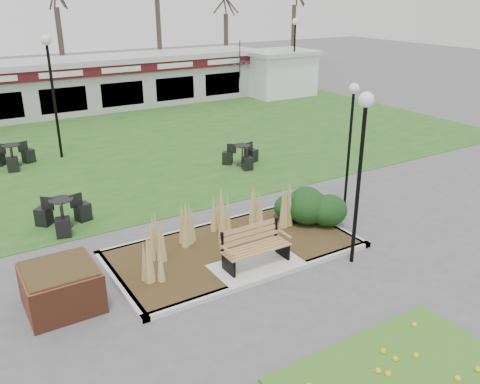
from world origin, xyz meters
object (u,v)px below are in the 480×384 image
lamp_post_far_right (295,40)px  bistro_set_b (63,218)px  brick_planter (61,287)px  bistro_set_c (13,159)px  lamp_post_mid_left (50,70)px  bistro_set_d (242,158)px  lamp_post_near_left (362,142)px  lamp_post_near_right (352,118)px  food_pavilion (56,87)px  patio_umbrella (240,74)px  park_bench (254,246)px  service_hut (279,72)px

lamp_post_far_right → bistro_set_b: bearing=-145.3°
brick_planter → bistro_set_c: (0.70, 10.53, -0.17)m
lamp_post_mid_left → bistro_set_d: lamp_post_mid_left is taller
lamp_post_near_left → lamp_post_near_right: 3.78m
lamp_post_near_left → bistro_set_b: 8.56m
brick_planter → food_pavilion: food_pavilion is taller
brick_planter → food_pavilion: (4.40, 18.96, 1.00)m
brick_planter → lamp_post_mid_left: bearing=76.6°
bistro_set_c → lamp_post_mid_left: bearing=6.7°
bistro_set_d → patio_umbrella: patio_umbrella is taller
brick_planter → lamp_post_far_right: lamp_post_far_right is taller
bistro_set_d → park_bench: bearing=-119.8°
brick_planter → lamp_post_near_left: (6.64, -1.80, 2.63)m
lamp_post_near_right → lamp_post_mid_left: bearing=123.9°
park_bench → lamp_post_near_right: lamp_post_near_right is taller
lamp_post_mid_left → bistro_set_c: lamp_post_mid_left is taller
service_hut → bistro_set_d: (-9.61, -10.96, -1.16)m
brick_planter → bistro_set_b: 4.13m
brick_planter → lamp_post_far_right: size_ratio=0.31×
lamp_post_near_left → lamp_post_far_right: 21.15m
food_pavilion → lamp_post_far_right: lamp_post_far_right is taller
patio_umbrella → service_hut: bearing=0.0°
lamp_post_near_right → lamp_post_far_right: (9.16, 14.82, 0.71)m
park_bench → brick_planter: 4.47m
bistro_set_c → brick_planter: bearing=-93.8°
lamp_post_far_right → patio_umbrella: bearing=161.5°
patio_umbrella → bistro_set_d: bearing=-121.2°
lamp_post_near_left → bistro_set_c: (-5.93, 12.33, -2.80)m
park_bench → bistro_set_c: bearing=108.1°
food_pavilion → patio_umbrella: size_ratio=9.74×
lamp_post_far_right → bistro_set_d: lamp_post_far_right is taller
bistro_set_c → bistro_set_b: bearing=-87.4°
food_pavilion → bistro_set_d: food_pavilion is taller
lamp_post_near_right → patio_umbrella: 17.01m
brick_planter → service_hut: 24.71m
bistro_set_b → patio_umbrella: (13.93, 13.00, 1.26)m
service_hut → patio_umbrella: bearing=180.0°
lamp_post_far_right → lamp_post_near_left: bearing=-123.2°
food_pavilion → bistro_set_b: size_ratio=15.80×
park_bench → patio_umbrella: size_ratio=0.67×
food_pavilion → patio_umbrella: bearing=-10.6°
lamp_post_near_left → service_hut: bearing=59.1°
park_bench → bistro_set_d: (3.89, 6.79, -0.30)m
patio_umbrella → bistro_set_b: bearing=-137.0°
brick_planter → lamp_post_far_right: bearing=41.1°
park_bench → bistro_set_c: size_ratio=1.07×
food_pavilion → bistro_set_d: bearing=-73.3°
brick_planter → bistro_set_c: size_ratio=0.95×
lamp_post_mid_left → bistro_set_d: size_ratio=3.27×
lamp_post_near_left → lamp_post_near_right: bearing=50.0°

